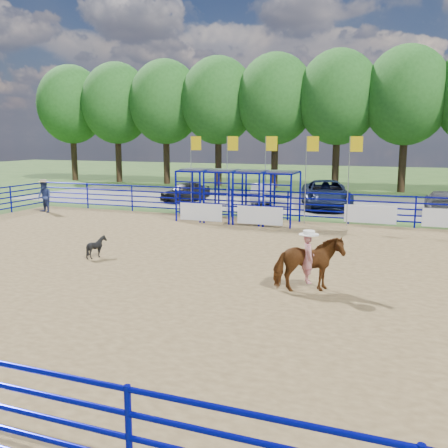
{
  "coord_description": "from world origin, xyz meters",
  "views": [
    {
      "loc": [
        5.78,
        -14.35,
        4.18
      ],
      "look_at": [
        -0.03,
        1.0,
        1.3
      ],
      "focal_mm": 40.0,
      "sensor_mm": 36.0,
      "label": 1
    }
  ],
  "objects_px": {
    "calf": "(97,247)",
    "car_a": "(186,192)",
    "spectator_cowboy": "(44,196)",
    "car_d": "(442,202)",
    "car_b": "(263,193)",
    "horse_and_rider": "(308,261)",
    "car_c": "(326,194)"
  },
  "relations": [
    {
      "from": "horse_and_rider",
      "to": "car_d",
      "type": "relative_size",
      "value": 0.56
    },
    {
      "from": "car_c",
      "to": "spectator_cowboy",
      "type": "bearing_deg",
      "value": -166.47
    },
    {
      "from": "calf",
      "to": "spectator_cowboy",
      "type": "height_order",
      "value": "spectator_cowboy"
    },
    {
      "from": "car_d",
      "to": "horse_and_rider",
      "type": "bearing_deg",
      "value": 75.37
    },
    {
      "from": "car_b",
      "to": "car_d",
      "type": "bearing_deg",
      "value": 164.95
    },
    {
      "from": "horse_and_rider",
      "to": "car_b",
      "type": "height_order",
      "value": "horse_and_rider"
    },
    {
      "from": "calf",
      "to": "car_b",
      "type": "relative_size",
      "value": 0.2
    },
    {
      "from": "spectator_cowboy",
      "to": "car_b",
      "type": "relative_size",
      "value": 0.47
    },
    {
      "from": "car_a",
      "to": "car_b",
      "type": "height_order",
      "value": "car_b"
    },
    {
      "from": "horse_and_rider",
      "to": "car_b",
      "type": "distance_m",
      "value": 18.64
    },
    {
      "from": "car_a",
      "to": "car_b",
      "type": "xyz_separation_m",
      "value": [
        5.01,
        1.03,
        0.0
      ]
    },
    {
      "from": "spectator_cowboy",
      "to": "calf",
      "type": "bearing_deg",
      "value": -41.54
    },
    {
      "from": "calf",
      "to": "car_b",
      "type": "distance_m",
      "value": 16.33
    },
    {
      "from": "spectator_cowboy",
      "to": "car_a",
      "type": "distance_m",
      "value": 9.0
    },
    {
      "from": "spectator_cowboy",
      "to": "car_a",
      "type": "bearing_deg",
      "value": 54.78
    },
    {
      "from": "car_b",
      "to": "car_c",
      "type": "bearing_deg",
      "value": 156.52
    },
    {
      "from": "car_b",
      "to": "car_c",
      "type": "relative_size",
      "value": 0.66
    },
    {
      "from": "horse_and_rider",
      "to": "car_d",
      "type": "distance_m",
      "value": 17.4
    },
    {
      "from": "horse_and_rider",
      "to": "car_c",
      "type": "bearing_deg",
      "value": 97.68
    },
    {
      "from": "spectator_cowboy",
      "to": "car_d",
      "type": "xyz_separation_m",
      "value": [
        20.66,
        7.77,
        -0.3
      ]
    },
    {
      "from": "car_b",
      "to": "car_c",
      "type": "xyz_separation_m",
      "value": [
        4.11,
        -0.86,
        0.17
      ]
    },
    {
      "from": "car_b",
      "to": "horse_and_rider",
      "type": "bearing_deg",
      "value": 98.24
    },
    {
      "from": "car_a",
      "to": "car_c",
      "type": "relative_size",
      "value": 0.63
    },
    {
      "from": "calf",
      "to": "car_c",
      "type": "distance_m",
      "value": 16.34
    },
    {
      "from": "car_a",
      "to": "car_c",
      "type": "bearing_deg",
      "value": 19.6
    },
    {
      "from": "calf",
      "to": "car_a",
      "type": "bearing_deg",
      "value": -17.24
    },
    {
      "from": "car_a",
      "to": "car_d",
      "type": "relative_size",
      "value": 0.87
    },
    {
      "from": "car_a",
      "to": "car_d",
      "type": "distance_m",
      "value": 15.48
    },
    {
      "from": "car_a",
      "to": "horse_and_rider",
      "type": "bearing_deg",
      "value": -36.93
    },
    {
      "from": "spectator_cowboy",
      "to": "car_b",
      "type": "height_order",
      "value": "spectator_cowboy"
    },
    {
      "from": "horse_and_rider",
      "to": "spectator_cowboy",
      "type": "height_order",
      "value": "horse_and_rider"
    },
    {
      "from": "car_b",
      "to": "car_d",
      "type": "xyz_separation_m",
      "value": [
        10.46,
        -0.61,
        -0.02
      ]
    }
  ]
}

